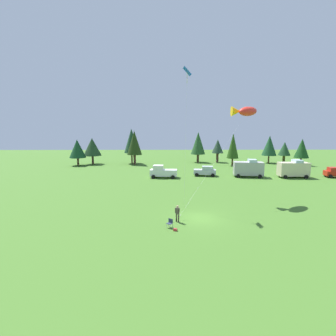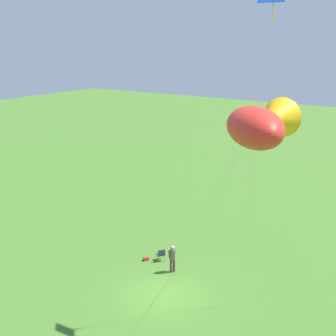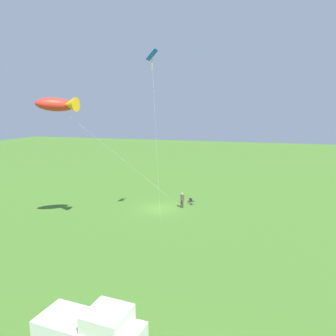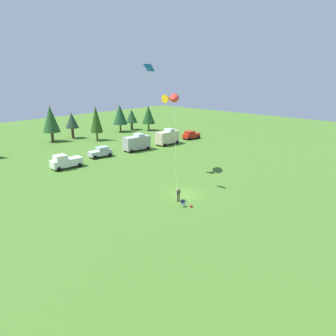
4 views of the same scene
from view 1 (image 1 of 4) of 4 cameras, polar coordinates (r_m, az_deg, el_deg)
ground_plane at (r=28.16m, az=7.11°, el=-10.77°), size 160.00×160.00×0.00m
person_kite_flyer at (r=26.58m, az=2.08°, el=-9.60°), size 0.52×0.44×1.74m
folding_chair at (r=25.41m, az=0.43°, el=-11.77°), size 0.67×0.67×0.82m
backpack_on_grass at (r=24.77m, az=1.60°, el=-13.28°), size 0.39×0.35×0.22m
truck_white_pickup at (r=48.85m, az=-1.18°, el=-0.84°), size 5.16×2.77×2.34m
car_silver_compact at (r=51.14m, az=8.13°, el=-0.65°), size 4.41×2.70×1.89m
van_motorhome_grey at (r=51.88m, az=17.11°, el=-0.05°), size 5.64×3.18×3.34m
van_camper_beige at (r=54.28m, az=25.64°, el=-0.16°), size 5.41×2.62×3.34m
car_red_sedan at (r=58.38m, az=32.77°, el=-0.81°), size 4.38×2.61×1.89m
treeline_distant at (r=66.44m, az=2.38°, el=4.98°), size 58.46×9.60×8.93m
kite_large_fish at (r=35.82m, az=16.42°, el=11.74°), size 11.38×10.62×12.11m
kite_diamond_blue at (r=31.86m, az=4.17°, el=19.57°), size 0.94×1.89×16.19m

